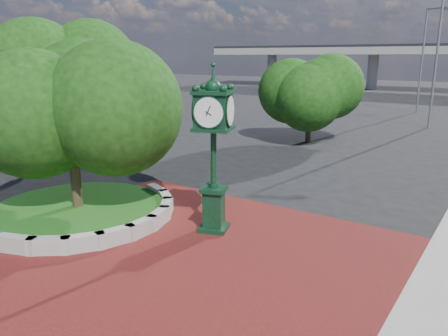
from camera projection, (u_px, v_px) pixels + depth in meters
ground at (185, 249)px, 13.16m from camera, size 200.00×200.00×0.00m
plaza at (163, 261)px, 12.36m from camera, size 12.00×12.00×0.04m
planter_wall at (122, 222)px, 14.58m from camera, size 2.96×6.77×0.54m
grass_bed at (79, 211)px, 15.86m from camera, size 6.10×6.10×0.40m
tree_planter at (70, 114)px, 14.98m from camera, size 5.20×5.20×6.33m
tree_northwest at (54, 86)px, 23.26m from camera, size 5.60×5.60×6.93m
tree_street at (310, 94)px, 28.92m from camera, size 4.40×4.40×5.45m
post_clock at (214, 144)px, 13.85m from camera, size 1.38×1.38×5.37m
street_lamp_near at (441, 51)px, 33.86m from camera, size 2.19×1.05×10.28m
street_lamp_far at (425, 53)px, 43.37m from camera, size 2.20×0.93×10.15m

